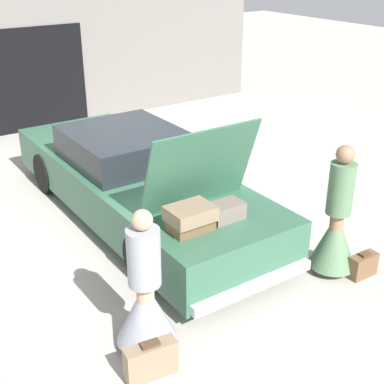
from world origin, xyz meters
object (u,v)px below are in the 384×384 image
at_px(person_left, 146,300).
at_px(suitcase_beside_left_person, 151,360).
at_px(car, 136,181).
at_px(suitcase_beside_right_person, 363,265).
at_px(person_right, 336,228).

distance_m(person_left, suitcase_beside_left_person, 0.58).
height_order(car, suitcase_beside_right_person, car).
bearing_deg(person_right, person_left, 96.86).
height_order(person_right, suitcase_beside_left_person, person_right).
bearing_deg(suitcase_beside_right_person, suitcase_beside_left_person, -179.98).
distance_m(person_left, person_right, 2.61).
xyz_separation_m(person_left, suitcase_beside_right_person, (2.83, -0.41, -0.40)).
bearing_deg(suitcase_beside_right_person, car, 117.13).
distance_m(car, suitcase_beside_right_person, 3.38).
bearing_deg(person_right, car, 35.11).
height_order(person_left, suitcase_beside_right_person, person_left).
distance_m(car, person_left, 2.89).
bearing_deg(suitcase_beside_left_person, suitcase_beside_right_person, 0.02).
relative_size(person_left, person_right, 0.92).
height_order(car, person_left, car).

